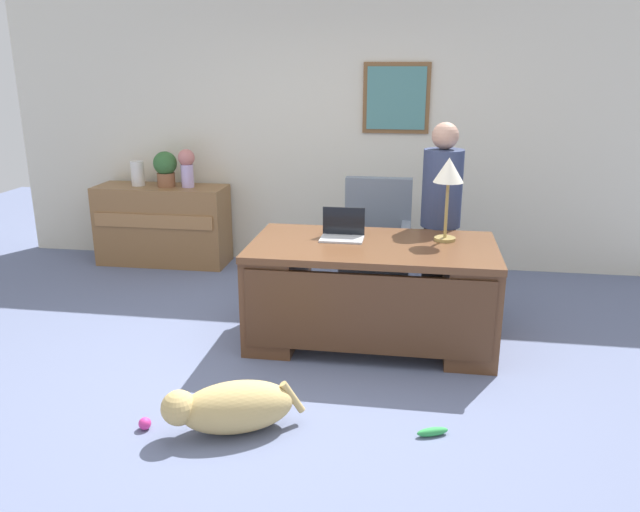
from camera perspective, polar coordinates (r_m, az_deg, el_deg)
The scene contains 14 objects.
ground_plane at distance 4.38m, azimuth -2.52°, elevation -10.50°, with size 12.00×12.00×0.00m, color slate.
back_wall at distance 6.48m, azimuth 1.96°, elevation 11.08°, with size 7.00×0.16×2.70m.
desk at distance 4.68m, azimuth 4.72°, elevation -3.10°, with size 1.80×0.98×0.77m.
credenza at distance 6.79m, azimuth -14.12°, elevation 2.77°, with size 1.36×0.50×0.82m.
armchair at distance 5.65m, azimuth 5.15°, elevation 1.06°, with size 0.60×0.59×1.05m.
person_standing at distance 5.18m, azimuth 10.92°, elevation 3.30°, with size 0.32×0.32×1.60m.
dog_lying at distance 3.70m, azimuth -8.16°, elevation -13.47°, with size 0.77×0.53×0.30m.
laptop at distance 4.71m, azimuth 2.08°, elevation 2.29°, with size 0.32×0.22×0.22m.
desk_lamp at distance 4.66m, azimuth 11.64°, elevation 7.20°, with size 0.22×0.22×0.62m.
vase_with_flowers at distance 6.55m, azimuth -12.06°, elevation 8.07°, with size 0.17×0.17×0.39m.
vase_empty at distance 6.78m, azimuth -16.30°, elevation 7.24°, with size 0.14×0.14×0.25m, color silver.
potted_plant at distance 6.64m, azimuth -13.93°, elevation 7.86°, with size 0.24×0.24×0.36m.
dog_toy_ball at distance 3.87m, azimuth -15.68°, elevation -14.49°, with size 0.07×0.07×0.07m, color #D8338C.
dog_toy_plush at distance 3.74m, azimuth 10.22°, elevation -15.50°, with size 0.19×0.05×0.05m, color green.
Camera 1 is at (0.79, -3.80, 2.02)m, focal length 35.09 mm.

